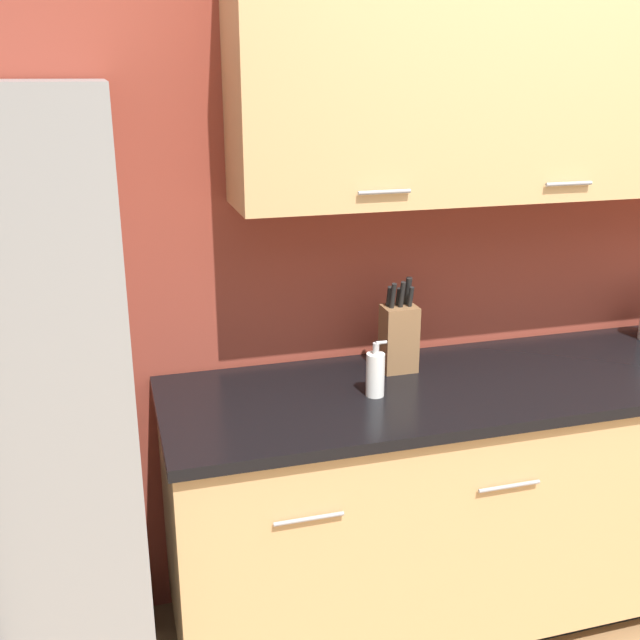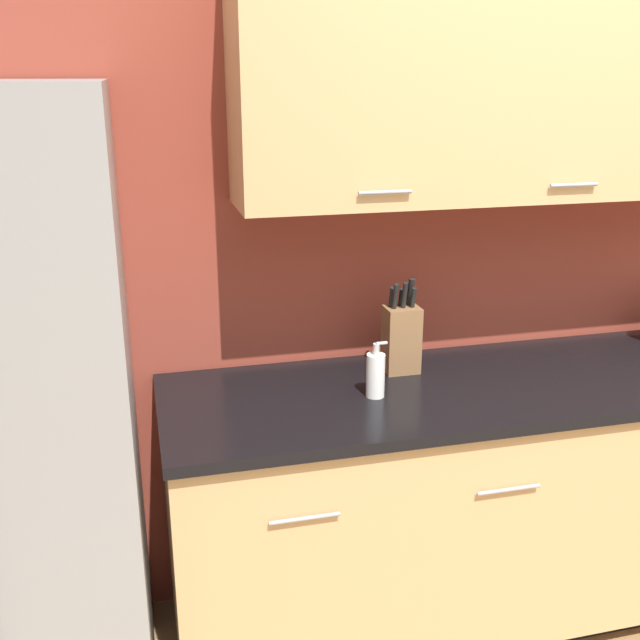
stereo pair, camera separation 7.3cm
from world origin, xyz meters
The scene contains 4 objects.
wall_back centered at (-0.07, 1.25, 1.46)m, with size 10.00×0.39×2.60m.
counter_unit centered at (-0.24, 0.96, 0.46)m, with size 2.59×0.64×0.91m.
knife_block centered at (-0.72, 1.09, 1.03)m, with size 0.11×0.09×0.32m.
soap_dispenser centered at (-0.87, 0.92, 0.98)m, with size 0.06×0.06×0.18m.
Camera 1 is at (-1.62, -1.08, 1.86)m, focal length 42.00 mm.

